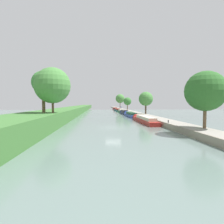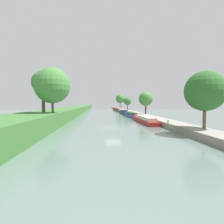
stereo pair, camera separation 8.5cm
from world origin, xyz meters
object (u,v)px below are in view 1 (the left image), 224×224
at_px(narrowboat_green, 121,111).
at_px(narrowboat_navy, 124,112).
at_px(narrowboat_teal, 117,110).
at_px(mooring_bollard_far, 117,108).
at_px(narrowboat_blue, 130,115).
at_px(narrowboat_maroon, 115,109).
at_px(narrowboat_red, 144,120).
at_px(mooring_bollard_near, 168,121).
at_px(person_walking, 121,107).

bearing_deg(narrowboat_green, narrowboat_navy, -90.84).
bearing_deg(narrowboat_teal, mooring_bollard_far, 83.82).
xyz_separation_m(narrowboat_blue, mooring_bollard_far, (1.83, 56.24, 0.49)).
bearing_deg(narrowboat_blue, narrowboat_maroon, 90.03).
xyz_separation_m(narrowboat_red, narrowboat_maroon, (0.01, 67.91, 0.03)).
height_order(narrowboat_teal, mooring_bollard_near, narrowboat_teal).
relative_size(narrowboat_red, narrowboat_blue, 1.07).
bearing_deg(narrowboat_navy, narrowboat_teal, 89.99).
distance_m(narrowboat_red, narrowboat_teal, 55.33).
bearing_deg(person_walking, narrowboat_maroon, 111.25).
distance_m(narrowboat_blue, narrowboat_navy, 13.20).
bearing_deg(narrowboat_teal, narrowboat_blue, -89.91).
height_order(narrowboat_navy, narrowboat_maroon, same).
bearing_deg(narrowboat_maroon, mooring_bollard_near, -88.61).
height_order(narrowboat_red, mooring_bollard_near, narrowboat_red).
distance_m(narrowboat_navy, mooring_bollard_far, 43.07).
distance_m(narrowboat_teal, mooring_bollard_near, 64.11).
bearing_deg(narrowboat_blue, mooring_bollard_near, -85.86).
relative_size(narrowboat_green, mooring_bollard_near, 24.47).
bearing_deg(mooring_bollard_far, narrowboat_red, -91.47).
relative_size(narrowboat_green, person_walking, 6.63).
bearing_deg(narrowboat_maroon, narrowboat_green, -89.71).
relative_size(person_walking, mooring_bollard_far, 3.69).
bearing_deg(person_walking, narrowboat_red, -92.59).
relative_size(narrowboat_teal, mooring_bollard_near, 30.11).
relative_size(narrowboat_red, person_walking, 9.54).
bearing_deg(mooring_bollard_near, person_walking, 89.27).
distance_m(narrowboat_teal, person_walking, 6.29).
xyz_separation_m(narrowboat_navy, mooring_bollard_far, (1.89, 43.03, 0.45)).
xyz_separation_m(narrowboat_teal, mooring_bollard_far, (1.89, 17.41, 0.53)).
bearing_deg(narrowboat_red, narrowboat_green, 89.80).
distance_m(narrowboat_blue, person_walking, 44.45).
height_order(person_walking, mooring_bollard_far, person_walking).
xyz_separation_m(narrowboat_red, mooring_bollard_near, (1.87, -8.75, 0.48)).
bearing_deg(narrowboat_green, mooring_bollard_far, 86.88).
relative_size(narrowboat_red, narrowboat_navy, 1.33).
bearing_deg(narrowboat_navy, mooring_bollard_far, 87.48).
distance_m(narrowboat_red, narrowboat_green, 41.18).
distance_m(narrowboat_maroon, mooring_bollard_far, 5.20).
distance_m(narrowboat_green, narrowboat_maroon, 26.73).
xyz_separation_m(narrowboat_blue, narrowboat_maroon, (-0.03, 51.40, 0.04)).
xyz_separation_m(narrowboat_blue, person_walking, (2.71, 44.35, 1.14)).
height_order(narrowboat_red, narrowboat_blue, narrowboat_red).
bearing_deg(narrowboat_navy, narrowboat_maroon, 89.95).
height_order(narrowboat_blue, person_walking, person_walking).
height_order(narrowboat_navy, person_walking, person_walking).
bearing_deg(person_walking, narrowboat_blue, -93.50).
relative_size(narrowboat_blue, narrowboat_green, 1.35).
height_order(narrowboat_navy, mooring_bollard_far, narrowboat_navy).
distance_m(narrowboat_navy, narrowboat_green, 11.48).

